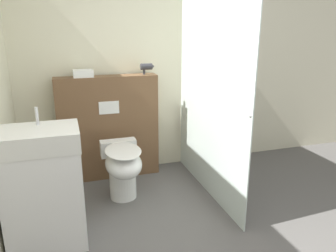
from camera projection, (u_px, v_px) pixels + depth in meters
name	position (u px, v px, depth m)	size (l,w,h in m)	color
wall_back	(143.00, 67.00, 3.85)	(8.00, 0.06, 2.50)	beige
partition_panel	(109.00, 128.00, 3.76)	(1.12, 0.22, 1.19)	brown
shower_glass	(210.00, 92.00, 3.27)	(0.04, 1.63, 2.16)	silver
toilet	(123.00, 167.00, 3.29)	(0.38, 0.63, 0.56)	white
sink_vanity	(44.00, 188.00, 2.56)	(0.60, 0.44, 1.12)	white
hair_drier	(147.00, 67.00, 3.69)	(0.16, 0.07, 0.12)	#2D2D33
folded_towel	(83.00, 73.00, 3.50)	(0.21, 0.16, 0.08)	white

